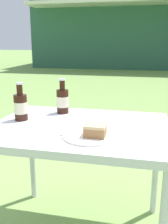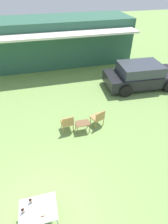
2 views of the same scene
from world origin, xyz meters
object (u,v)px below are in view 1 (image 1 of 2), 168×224
Objects in this scene: cola_bottle_far at (21,106)px; cola_bottle_near at (63,100)px; cake_on_plate at (92,133)px; patio_table at (80,137)px.

cola_bottle_near is at bearing 46.31° from cola_bottle_far.
cola_bottle_near is 0.28m from cola_bottle_far.
cola_bottle_far is at bearing 157.12° from cake_on_plate.
cola_bottle_near reaches higher than patio_table.
cola_bottle_far is (-0.45, 0.19, 0.06)m from cake_on_plate.
cake_on_plate is (0.10, -0.16, 0.09)m from patio_table.
cola_bottle_near reaches higher than cake_on_plate.
patio_table is at bearing 120.66° from cake_on_plate.
patio_table is 0.39m from cola_bottle_far.
patio_table is at bearing -53.86° from cola_bottle_near.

